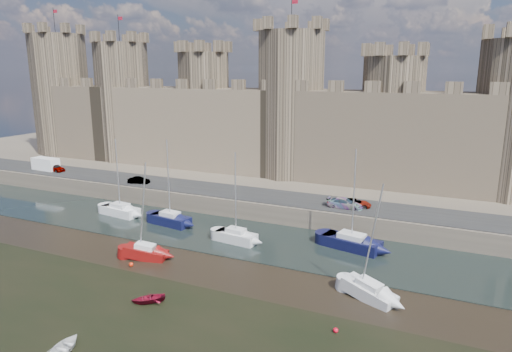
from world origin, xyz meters
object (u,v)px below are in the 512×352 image
object	(u,v)px
van	(46,164)
sailboat_2	(236,236)
sailboat_3	(351,242)
car_1	(139,180)
sailboat_5	(369,291)
sailboat_0	(120,210)
car_3	(355,203)
car_0	(55,168)
sailboat_1	(170,219)
car_2	(345,203)
sailboat_4	(146,252)

from	to	relation	value
van	sailboat_2	size ratio (longest dim) A/B	0.47
sailboat_2	sailboat_3	size ratio (longest dim) A/B	0.94
car_1	sailboat_5	xyz separation A→B (m)	(38.31, -17.14, -2.29)
van	sailboat_0	xyz separation A→B (m)	(23.57, -8.74, -2.77)
car_3	car_1	bearing A→B (deg)	79.58
car_0	sailboat_1	size ratio (longest dim) A/B	0.35
car_3	sailboat_1	size ratio (longest dim) A/B	0.37
car_2	sailboat_3	xyz separation A→B (m)	(2.50, -6.95, -2.30)
car_2	sailboat_1	bearing A→B (deg)	111.91
car_0	sailboat_1	xyz separation A→B (m)	(29.87, -9.23, -2.30)
car_2	sailboat_5	size ratio (longest dim) A/B	0.43
sailboat_2	sailboat_3	bearing A→B (deg)	21.64
sailboat_2	sailboat_3	distance (m)	13.16
car_2	sailboat_4	distance (m)	25.18
car_2	sailboat_4	bearing A→B (deg)	137.16
car_1	sailboat_1	distance (m)	14.01
sailboat_0	sailboat_5	world-z (taller)	sailboat_0
sailboat_2	sailboat_4	xyz separation A→B (m)	(-6.70, -8.06, -0.07)
car_2	sailboat_0	xyz separation A→B (m)	(-29.22, -8.01, -2.33)
car_1	sailboat_0	distance (m)	8.33
sailboat_0	sailboat_3	xyz separation A→B (m)	(31.72, 1.06, 0.04)
sailboat_3	sailboat_4	size ratio (longest dim) A/B	1.07
car_0	car_2	bearing A→B (deg)	-80.88
sailboat_0	sailboat_1	xyz separation A→B (m)	(8.57, -0.51, 0.04)
sailboat_0	sailboat_2	world-z (taller)	same
car_3	sailboat_4	world-z (taller)	sailboat_4
car_0	sailboat_4	distance (m)	38.83
car_2	sailboat_5	distance (m)	18.87
car_1	sailboat_1	world-z (taller)	sailboat_1
car_0	sailboat_4	size ratio (longest dim) A/B	0.37
sailboat_0	sailboat_2	size ratio (longest dim) A/B	1.00
van	sailboat_0	bearing A→B (deg)	-17.04
car_0	car_3	world-z (taller)	car_0
car_3	sailboat_4	distance (m)	26.55
car_1	sailboat_4	distance (m)	23.61
sailboat_0	sailboat_4	distance (m)	16.22
sailboat_1	sailboat_4	bearing A→B (deg)	-61.62
sailboat_5	car_2	bearing A→B (deg)	133.51
car_2	sailboat_0	bearing A→B (deg)	104.82
van	sailboat_5	size ratio (longest dim) A/B	0.48
car_0	sailboat_2	bearing A→B (deg)	-95.57
sailboat_3	sailboat_4	xyz separation A→B (m)	(-19.38, -11.58, -0.09)
car_2	car_0	bearing A→B (deg)	88.68
sailboat_0	sailboat_1	distance (m)	8.59
sailboat_2	car_3	bearing A→B (deg)	51.38
sailboat_3	sailboat_5	size ratio (longest dim) A/B	1.07
car_1	sailboat_3	world-z (taller)	sailboat_3
car_3	sailboat_0	world-z (taller)	sailboat_0
car_3	van	bearing A→B (deg)	77.44
sailboat_1	sailboat_3	distance (m)	23.20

